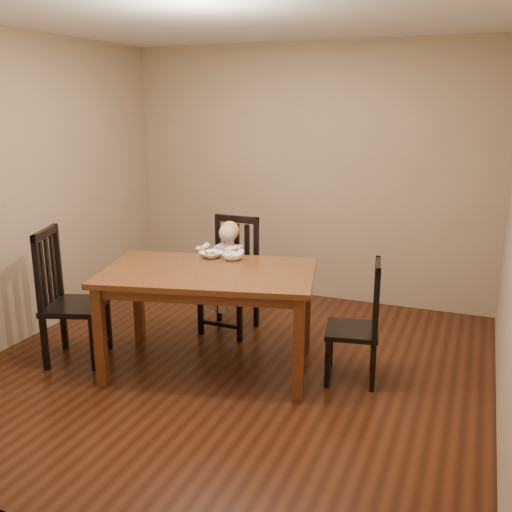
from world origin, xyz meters
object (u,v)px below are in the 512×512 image
at_px(chair_right, 359,324).
at_px(dining_table, 209,282).
at_px(toddler, 228,264).
at_px(chair_left, 68,299).
at_px(bowl_veg, 233,257).
at_px(bowl_peas, 211,255).
at_px(chair_child, 231,277).

bearing_deg(chair_right, dining_table, 90.53).
bearing_deg(toddler, chair_right, 159.68).
bearing_deg(chair_left, dining_table, 85.15).
bearing_deg(bowl_veg, bowl_peas, 179.59).
xyz_separation_m(dining_table, toddler, (-0.18, 0.76, -0.08)).
xyz_separation_m(chair_left, bowl_veg, (1.20, 0.65, 0.32)).
bearing_deg(bowl_veg, toddler, 119.04).
relative_size(chair_child, chair_left, 0.96).
bearing_deg(bowl_veg, dining_table, -98.52).
distance_m(chair_right, bowl_veg, 1.18).
distance_m(chair_right, bowl_peas, 1.37).
bearing_deg(chair_left, toddler, 118.21).
height_order(chair_right, bowl_peas, chair_right).
xyz_separation_m(toddler, bowl_peas, (0.03, -0.41, 0.20)).
height_order(dining_table, chair_right, chair_right).
relative_size(chair_right, toddler, 1.78).
distance_m(dining_table, chair_child, 0.86).
xyz_separation_m(chair_left, bowl_peas, (1.00, 0.65, 0.31)).
bearing_deg(bowl_veg, chair_left, -151.58).
distance_m(chair_child, bowl_peas, 0.58).
bearing_deg(chair_right, chair_child, 55.60).
xyz_separation_m(dining_table, bowl_veg, (0.05, 0.35, 0.12)).
bearing_deg(chair_left, chair_child, 119.58).
relative_size(dining_table, chair_right, 1.92).
bearing_deg(toddler, dining_table, 104.81).
relative_size(bowl_peas, bowl_veg, 1.13).
relative_size(chair_right, bowl_peas, 4.97).
relative_size(dining_table, chair_child, 1.71).
height_order(chair_child, bowl_peas, chair_child).
relative_size(chair_right, bowl_veg, 5.60).
distance_m(chair_left, bowl_veg, 1.40).
xyz_separation_m(dining_table, bowl_peas, (-0.15, 0.35, 0.12)).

